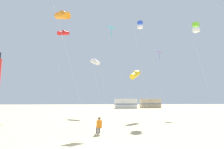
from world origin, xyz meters
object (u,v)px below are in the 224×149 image
at_px(kite_flyer_standing, 99,125).
at_px(kite_tube_scarlet, 63,33).
at_px(kite_tube_gold, 135,74).
at_px(rv_van_white, 126,104).
at_px(kite_box_lime, 196,28).
at_px(kite_diamond_cyan, 111,31).
at_px(kite_tube_white, 95,62).
at_px(kite_diamond_violet, 159,55).
at_px(kite_box_blue, 140,25).
at_px(kite_tube_orange, 62,15).
at_px(rv_van_tan, 150,103).

distance_m(kite_flyer_standing, kite_tube_scarlet, 22.58).
xyz_separation_m(kite_tube_gold, rv_van_white, (3.97, 30.13, -4.30)).
height_order(kite_box_lime, kite_diamond_cyan, kite_box_lime).
xyz_separation_m(kite_tube_white, rv_van_white, (9.25, 22.81, -7.48)).
bearing_deg(kite_box_lime, kite_tube_white, 138.00).
xyz_separation_m(kite_box_lime, kite_diamond_violet, (-1.33, 8.81, -1.07)).
height_order(kite_box_lime, kite_box_blue, kite_box_blue).
xyz_separation_m(kite_box_lime, rv_van_white, (-2.74, 33.60, -9.56)).
bearing_deg(kite_tube_orange, rv_van_white, 70.19).
distance_m(kite_diamond_cyan, rv_van_tan, 40.41).
bearing_deg(kite_tube_white, kite_box_blue, -31.29).
relative_size(kite_box_blue, rv_van_tan, 2.22).
bearing_deg(kite_tube_white, kite_tube_scarlet, 178.30).
relative_size(kite_flyer_standing, rv_van_white, 0.18).
bearing_deg(kite_box_blue, rv_van_white, 85.08).
bearing_deg(kite_diamond_cyan, kite_tube_white, 99.81).
bearing_deg(kite_diamond_violet, kite_flyer_standing, -124.19).
bearing_deg(rv_van_white, kite_box_blue, -99.52).
distance_m(kite_diamond_cyan, kite_tube_orange, 5.61).
bearing_deg(kite_tube_gold, kite_flyer_standing, -116.65).
bearing_deg(kite_box_blue, kite_diamond_cyan, -130.11).
distance_m(kite_diamond_violet, kite_tube_white, 10.88).
bearing_deg(kite_box_lime, kite_flyer_standing, -151.37).
distance_m(kite_diamond_cyan, rv_van_white, 35.09).
bearing_deg(kite_box_lime, kite_tube_gold, 152.64).
xyz_separation_m(kite_tube_gold, kite_tube_orange, (-8.68, -5.00, 5.32)).
bearing_deg(kite_flyer_standing, kite_diamond_cyan, -114.05).
bearing_deg(kite_tube_orange, kite_flyer_standing, -52.08).
relative_size(kite_flyer_standing, kite_diamond_cyan, 0.11).
relative_size(kite_box_lime, kite_tube_gold, 1.81).
bearing_deg(kite_box_blue, kite_tube_gold, -117.82).
relative_size(kite_flyer_standing, kite_tube_gold, 0.18).
height_order(kite_tube_orange, kite_tube_white, kite_tube_orange).
bearing_deg(kite_flyer_standing, kite_box_blue, -129.14).
height_order(kite_tube_scarlet, kite_tube_white, kite_tube_scarlet).
distance_m(kite_tube_scarlet, kite_tube_white, 7.45).
distance_m(kite_tube_scarlet, rv_van_tan, 36.71).
relative_size(kite_diamond_violet, kite_box_blue, 0.73).
height_order(kite_box_lime, kite_diamond_violet, kite_box_lime).
xyz_separation_m(kite_flyer_standing, kite_box_lime, (11.63, 6.35, 10.33)).
xyz_separation_m(kite_diamond_cyan, kite_tube_orange, (-5.19, -2.01, 0.74)).
bearing_deg(rv_van_tan, rv_van_white, -162.91).
bearing_deg(kite_tube_scarlet, rv_van_tan, 47.98).
height_order(kite_flyer_standing, kite_box_blue, kite_box_blue).
bearing_deg(kite_tube_gold, kite_diamond_violet, 44.84).
relative_size(kite_diamond_cyan, rv_van_tan, 1.68).
xyz_separation_m(kite_diamond_cyan, rv_van_white, (7.47, 33.12, -8.87)).
height_order(kite_flyer_standing, kite_tube_orange, kite_tube_orange).
height_order(kite_tube_scarlet, rv_van_white, kite_tube_scarlet).
xyz_separation_m(kite_box_lime, kite_box_blue, (-5.06, 6.58, 2.97)).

